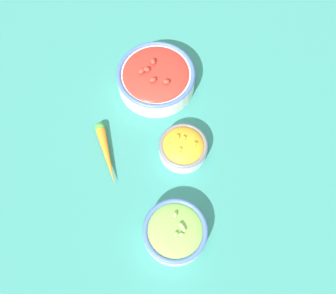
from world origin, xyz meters
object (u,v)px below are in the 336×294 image
object	(u,v)px
bowl_squash	(183,147)
loose_carrot	(106,151)
bowl_cherry_tomatoes	(156,78)
bowl_lettuce	(175,231)

from	to	relation	value
bowl_squash	loose_carrot	distance (m)	0.20
bowl_squash	loose_carrot	size ratio (longest dim) A/B	0.85
bowl_cherry_tomatoes	loose_carrot	world-z (taller)	bowl_cherry_tomatoes
loose_carrot	bowl_lettuce	bearing A→B (deg)	23.30
bowl_lettuce	bowl_squash	bearing A→B (deg)	-161.48
bowl_squash	loose_carrot	bearing A→B (deg)	-64.04
bowl_lettuce	bowl_cherry_tomatoes	xyz separation A→B (m)	(-0.37, -0.22, 0.01)
bowl_lettuce	loose_carrot	world-z (taller)	bowl_lettuce
bowl_cherry_tomatoes	loose_carrot	xyz separation A→B (m)	(0.25, -0.03, -0.02)
bowl_squash	loose_carrot	xyz separation A→B (m)	(0.09, -0.18, -0.02)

